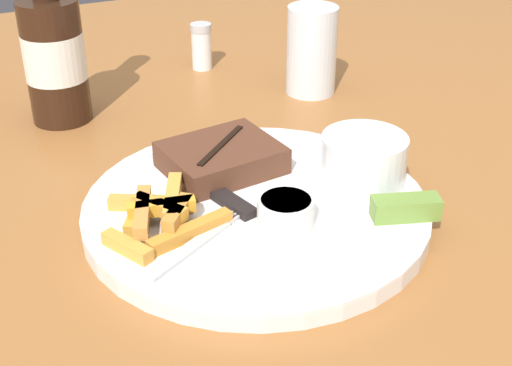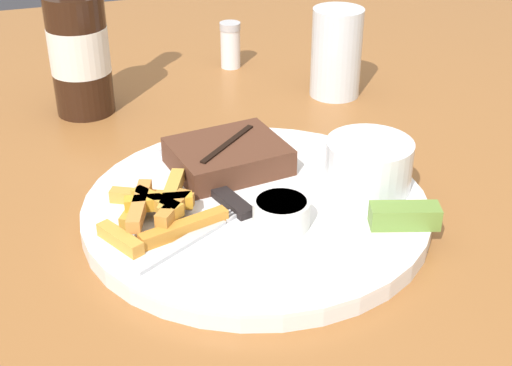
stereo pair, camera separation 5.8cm
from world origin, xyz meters
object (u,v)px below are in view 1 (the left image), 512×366
(coleslaw_cup, at_px, (364,157))
(beer_bottle, at_px, (54,53))
(dinner_plate, at_px, (256,210))
(drinking_glass, at_px, (312,50))
(pickle_spear, at_px, (406,208))
(fork_utensil, at_px, (197,243))
(steak_portion, at_px, (221,158))
(knife_utensil, at_px, (210,190))
(salt_shaker, at_px, (201,46))
(dipping_sauce_cup, at_px, (286,210))

(coleslaw_cup, relative_size, beer_bottle, 0.35)
(dinner_plate, relative_size, drinking_glass, 2.85)
(pickle_spear, xyz_separation_m, fork_utensil, (-0.19, 0.04, -0.01))
(dinner_plate, distance_m, pickle_spear, 0.14)
(pickle_spear, distance_m, fork_utensil, 0.19)
(dinner_plate, xyz_separation_m, steak_portion, (-0.01, 0.07, 0.02))
(coleslaw_cup, relative_size, knife_utensil, 0.51)
(pickle_spear, relative_size, salt_shaker, 1.00)
(dinner_plate, xyz_separation_m, beer_bottle, (-0.12, 0.30, 0.07))
(dipping_sauce_cup, bearing_deg, salt_shaker, 79.12)
(dipping_sauce_cup, bearing_deg, pickle_spear, -18.43)
(dinner_plate, xyz_separation_m, dipping_sauce_cup, (0.01, -0.05, 0.02))
(knife_utensil, relative_size, beer_bottle, 0.70)
(beer_bottle, relative_size, salt_shaker, 3.62)
(dinner_plate, bearing_deg, steak_portion, 94.81)
(coleslaw_cup, xyz_separation_m, drinking_glass, (0.08, 0.26, 0.01))
(knife_utensil, xyz_separation_m, drinking_glass, (0.23, 0.22, 0.04))
(fork_utensil, bearing_deg, dinner_plate, -0.00)
(dinner_plate, distance_m, fork_utensil, 0.09)
(knife_utensil, height_order, drinking_glass, drinking_glass)
(steak_portion, relative_size, coleslaw_cup, 1.46)
(steak_portion, bearing_deg, beer_bottle, 116.88)
(dipping_sauce_cup, distance_m, salt_shaker, 0.45)
(steak_portion, xyz_separation_m, coleslaw_cup, (0.12, -0.08, 0.01))
(fork_utensil, bearing_deg, dipping_sauce_cup, -31.78)
(steak_portion, bearing_deg, coleslaw_cup, -34.35)
(dipping_sauce_cup, distance_m, beer_bottle, 0.37)
(dipping_sauce_cup, relative_size, beer_bottle, 0.22)
(dinner_plate, distance_m, dipping_sauce_cup, 0.05)
(knife_utensil, bearing_deg, dipping_sauce_cup, -167.72)
(steak_portion, height_order, coleslaw_cup, coleslaw_cup)
(steak_portion, relative_size, beer_bottle, 0.51)
(coleslaw_cup, height_order, pickle_spear, coleslaw_cup)
(pickle_spear, height_order, knife_utensil, pickle_spear)
(coleslaw_cup, height_order, knife_utensil, coleslaw_cup)
(pickle_spear, height_order, salt_shaker, salt_shaker)
(beer_bottle, height_order, drinking_glass, beer_bottle)
(coleslaw_cup, xyz_separation_m, salt_shaker, (-0.02, 0.40, -0.01))
(coleslaw_cup, xyz_separation_m, fork_utensil, (-0.18, -0.04, -0.03))
(knife_utensil, height_order, beer_bottle, beer_bottle)
(beer_bottle, height_order, salt_shaker, beer_bottle)
(dipping_sauce_cup, bearing_deg, coleslaw_cup, 20.20)
(dinner_plate, bearing_deg, dipping_sauce_cup, -79.79)
(dinner_plate, height_order, beer_bottle, beer_bottle)
(steak_portion, height_order, dipping_sauce_cup, steak_portion)
(beer_bottle, bearing_deg, coleslaw_cup, -53.05)
(fork_utensil, relative_size, salt_shaker, 1.87)
(salt_shaker, bearing_deg, pickle_spear, -87.76)
(dipping_sauce_cup, bearing_deg, fork_utensil, 178.82)
(coleslaw_cup, height_order, drinking_glass, drinking_glass)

